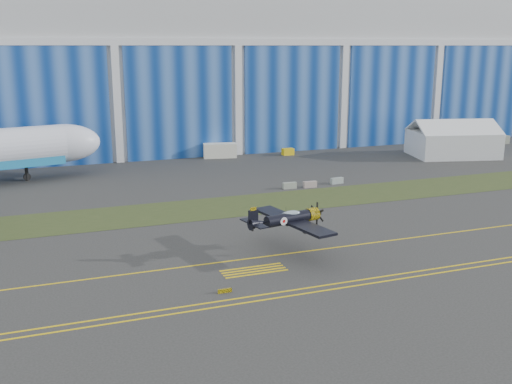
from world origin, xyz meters
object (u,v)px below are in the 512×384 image
object	(u,v)px
tent	(453,137)
shipping_container	(220,150)
warbird	(288,219)
tug	(288,152)

from	to	relation	value
tent	shipping_container	size ratio (longest dim) A/B	2.85
warbird	tent	bearing A→B (deg)	26.47
warbird	shipping_container	size ratio (longest dim) A/B	2.17
warbird	shipping_container	distance (m)	53.04
tent	tug	world-z (taller)	tent
tent	shipping_container	bearing A→B (deg)	175.62
tent	tug	size ratio (longest dim) A/B	8.03
shipping_container	tug	bearing A→B (deg)	2.43
warbird	tent	xyz separation A→B (m)	(49.94, 38.72, -0.09)
tent	tug	bearing A→B (deg)	171.58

